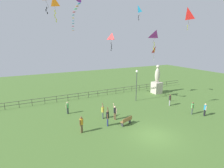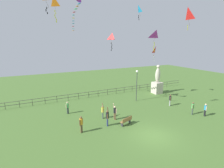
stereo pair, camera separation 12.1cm
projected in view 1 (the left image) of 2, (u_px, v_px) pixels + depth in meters
ground_plane at (154, 136)px, 16.70m from camera, size 80.00×80.00×0.00m
statue_monument at (157, 84)px, 30.27m from camera, size 1.45×1.45×4.91m
lamppost at (137, 79)px, 25.81m from camera, size 0.36×0.36×4.67m
park_bench at (126, 121)px, 18.84m from camera, size 1.55×0.85×0.85m
person_0 at (205, 109)px, 21.02m from camera, size 0.29×0.43×1.54m
person_1 at (115, 112)px, 19.97m from camera, size 0.30×0.51×1.92m
person_2 at (170, 99)px, 24.42m from camera, size 0.35×0.39×1.61m
person_3 at (108, 117)px, 18.46m from camera, size 0.39×0.50×2.02m
person_4 at (103, 111)px, 20.27m from camera, size 0.36×0.47×1.83m
person_5 at (193, 107)px, 21.47m from camera, size 0.40×0.32×1.57m
person_6 at (81, 123)px, 17.08m from camera, size 0.44×0.32×1.69m
person_7 at (68, 107)px, 21.64m from camera, size 0.41×0.28×1.53m
kite_0 at (156, 50)px, 26.88m from camera, size 1.05×0.87×2.32m
kite_1 at (156, 35)px, 19.60m from camera, size 1.03×0.81×2.34m
kite_2 at (112, 37)px, 23.09m from camera, size 0.79×0.94×2.29m
kite_4 at (138, 9)px, 23.16m from camera, size 0.66×0.84×1.88m
kite_5 at (187, 14)px, 21.71m from camera, size 0.96×1.14×2.69m
kite_6 at (54, 2)px, 19.40m from camera, size 0.91×0.83×2.73m
streamer_kite at (79, 2)px, 19.37m from camera, size 1.15×5.94×3.41m
waterfront_railing at (95, 93)px, 28.51m from camera, size 36.00×0.06×0.95m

